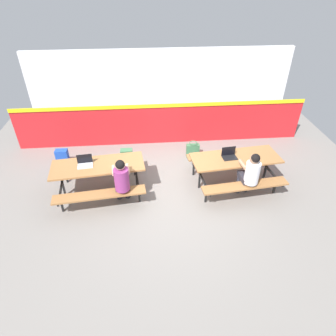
{
  "coord_description": "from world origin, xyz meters",
  "views": [
    {
      "loc": [
        -0.45,
        -5.04,
        4.25
      ],
      "look_at": [
        0.0,
        0.2,
        0.55
      ],
      "focal_mm": 30.92,
      "sensor_mm": 36.0,
      "label": 1
    }
  ],
  "objects": [
    {
      "name": "satchel_spare",
      "position": [
        -0.97,
        1.25,
        0.22
      ],
      "size": [
        0.3,
        0.22,
        0.44
      ],
      "color": "#3F724C",
      "rests_on": "ground"
    },
    {
      "name": "backpack_dark",
      "position": [
        -2.61,
        1.37,
        0.22
      ],
      "size": [
        0.3,
        0.22,
        0.44
      ],
      "color": "#1E47B2",
      "rests_on": "ground"
    },
    {
      "name": "laptop_dark",
      "position": [
        1.37,
        0.23,
        0.79
      ],
      "size": [
        0.34,
        0.25,
        0.22
      ],
      "color": "black",
      "rests_on": "picnic_table_right"
    },
    {
      "name": "student_nearer",
      "position": [
        -0.99,
        -0.32,
        0.71
      ],
      "size": [
        0.39,
        0.54,
        1.21
      ],
      "color": "#2D2D38",
      "rests_on": "ground"
    },
    {
      "name": "picnic_table_left",
      "position": [
        -1.52,
        0.18,
        0.58
      ],
      "size": [
        2.04,
        1.74,
        0.74
      ],
      "color": "#9E6B3D",
      "rests_on": "ground"
    },
    {
      "name": "accent_backdrop",
      "position": [
        0.0,
        2.33,
        1.25
      ],
      "size": [
        8.0,
        0.14,
        2.6
      ],
      "color": "red",
      "rests_on": "ground"
    },
    {
      "name": "tote_bag_bright",
      "position": [
        0.78,
        1.48,
        0.19
      ],
      "size": [
        0.34,
        0.21,
        0.43
      ],
      "color": "#3F724C",
      "rests_on": "ground"
    },
    {
      "name": "laptop_silver",
      "position": [
        -1.78,
        0.19,
        0.79
      ],
      "size": [
        0.34,
        0.25,
        0.22
      ],
      "color": "silver",
      "rests_on": "picnic_table_left"
    },
    {
      "name": "student_further",
      "position": [
        1.68,
        -0.33,
        0.71
      ],
      "size": [
        0.39,
        0.54,
        1.21
      ],
      "color": "#2D2D38",
      "rests_on": "ground"
    },
    {
      "name": "picnic_table_right",
      "position": [
        1.52,
        0.21,
        0.58
      ],
      "size": [
        2.04,
        1.74,
        0.74
      ],
      "color": "#9E6B3D",
      "rests_on": "ground"
    },
    {
      "name": "ground_plane",
      "position": [
        0.0,
        0.0,
        -0.01
      ],
      "size": [
        10.0,
        10.0,
        0.02
      ],
      "primitive_type": "cube",
      "color": "gray"
    }
  ]
}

